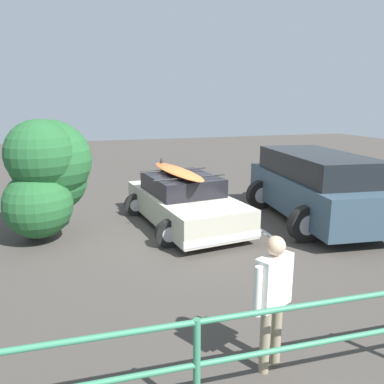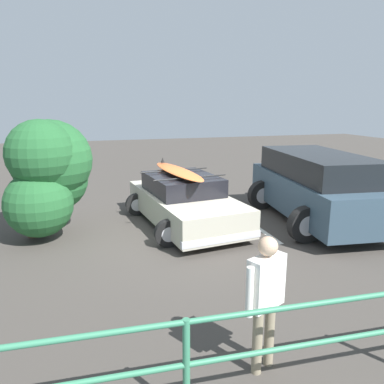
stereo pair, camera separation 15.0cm
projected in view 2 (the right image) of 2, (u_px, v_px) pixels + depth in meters
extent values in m
cube|color=#423D38|center=(181.00, 231.00, 8.72)|extent=(44.00, 44.00, 0.02)
cube|color=silver|center=(244.00, 218.00, 9.66)|extent=(0.12, 3.77, 0.00)
cube|color=#B7B29E|center=(185.00, 206.00, 9.10)|extent=(2.17, 4.11, 0.61)
cube|color=black|center=(182.00, 184.00, 9.12)|extent=(1.72, 2.05, 0.42)
cube|color=silver|center=(222.00, 239.00, 7.43)|extent=(1.75, 0.31, 0.14)
cube|color=silver|center=(160.00, 196.00, 10.86)|extent=(1.75, 0.31, 0.14)
cylinder|color=black|center=(242.00, 223.00, 8.40)|extent=(0.58, 0.18, 0.58)
cylinder|color=#B7B7BC|center=(242.00, 223.00, 8.40)|extent=(0.32, 0.19, 0.32)
cylinder|color=black|center=(168.00, 233.00, 7.72)|extent=(0.58, 0.18, 0.58)
cylinder|color=#B7B7BC|center=(168.00, 233.00, 7.72)|extent=(0.32, 0.19, 0.32)
cylinder|color=black|center=(197.00, 198.00, 10.57)|extent=(0.58, 0.18, 0.58)
cylinder|color=#B7B7BC|center=(197.00, 198.00, 10.57)|extent=(0.32, 0.19, 0.32)
cylinder|color=black|center=(137.00, 204.00, 9.89)|extent=(0.58, 0.18, 0.58)
cylinder|color=#B7B7BC|center=(137.00, 204.00, 9.89)|extent=(0.32, 0.19, 0.32)
cylinder|color=black|center=(191.00, 178.00, 8.60)|extent=(1.80, 0.24, 0.03)
cylinder|color=black|center=(175.00, 170.00, 9.53)|extent=(1.80, 0.24, 0.03)
ellipsoid|color=orange|center=(178.00, 171.00, 9.09)|extent=(0.86, 2.84, 0.09)
cone|color=black|center=(163.00, 160.00, 10.06)|extent=(0.10, 0.10, 0.14)
cube|color=#334756|center=(316.00, 194.00, 9.28)|extent=(2.29, 4.59, 0.89)
cube|color=black|center=(318.00, 165.00, 9.11)|extent=(2.04, 3.61, 0.57)
cylinder|color=black|center=(279.00, 173.00, 11.46)|extent=(0.73, 0.26, 0.71)
cylinder|color=black|center=(383.00, 220.00, 8.24)|extent=(0.79, 0.22, 0.79)
cylinder|color=#B7B7BC|center=(383.00, 220.00, 8.24)|extent=(0.43, 0.23, 0.43)
cylinder|color=black|center=(306.00, 225.00, 7.93)|extent=(0.79, 0.22, 0.79)
cylinder|color=#B7B7BC|center=(306.00, 225.00, 7.93)|extent=(0.43, 0.23, 0.43)
cylinder|color=black|center=(322.00, 192.00, 10.77)|extent=(0.79, 0.22, 0.79)
cylinder|color=#B7B7BC|center=(322.00, 192.00, 10.77)|extent=(0.43, 0.23, 0.43)
cylinder|color=black|center=(262.00, 195.00, 10.46)|extent=(0.79, 0.22, 0.79)
cylinder|color=#B7B7BC|center=(262.00, 195.00, 10.46)|extent=(0.43, 0.23, 0.43)
cylinder|color=gray|center=(269.00, 334.00, 4.21)|extent=(0.11, 0.11, 0.77)
cylinder|color=gray|center=(257.00, 342.00, 4.07)|extent=(0.11, 0.11, 0.77)
cube|color=silver|center=(266.00, 282.00, 3.98)|extent=(0.48, 0.35, 0.58)
sphere|color=#D6A884|center=(268.00, 246.00, 3.89)|extent=(0.21, 0.21, 0.21)
cylinder|color=silver|center=(281.00, 277.00, 4.16)|extent=(0.08, 0.08, 0.55)
cylinder|color=silver|center=(250.00, 292.00, 3.82)|extent=(0.08, 0.08, 0.55)
cylinder|color=#387F5B|center=(186.00, 370.00, 3.45)|extent=(0.07, 0.07, 1.05)
cylinder|color=#4C3828|center=(34.00, 224.00, 8.32)|extent=(0.30, 0.30, 0.56)
sphere|color=#235B2D|center=(58.00, 151.00, 8.15)|extent=(1.02, 1.02, 1.02)
sphere|color=#235B2D|center=(39.00, 204.00, 7.92)|extent=(1.43, 1.43, 1.43)
sphere|color=#235B2D|center=(51.00, 160.00, 8.24)|extent=(1.77, 1.77, 1.77)
sphere|color=#235B2D|center=(41.00, 154.00, 7.80)|extent=(1.44, 1.44, 1.44)
sphere|color=#235B2D|center=(54.00, 178.00, 8.46)|extent=(1.49, 1.49, 1.49)
sphere|color=#235B2D|center=(57.00, 179.00, 8.54)|extent=(1.33, 1.33, 1.33)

